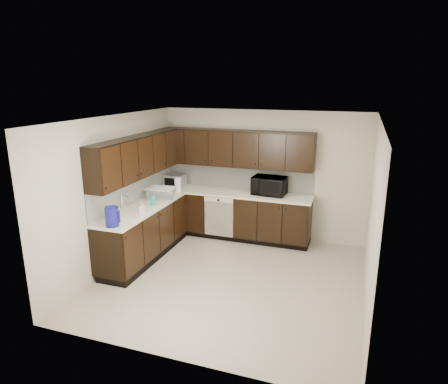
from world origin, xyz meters
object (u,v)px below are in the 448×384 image
object	(u,v)px
microwave	(269,186)
toaster_oven	(175,180)
storage_bin	(161,193)
blue_pitcher	(112,217)
sink	(134,215)

from	to	relation	value
microwave	toaster_oven	world-z (taller)	microwave
storage_bin	blue_pitcher	xyz separation A→B (m)	(0.03, -1.57, 0.06)
sink	toaster_oven	xyz separation A→B (m)	(-0.07, 1.71, 0.18)
sink	microwave	bearing A→B (deg)	43.07
microwave	storage_bin	bearing A→B (deg)	-150.95
microwave	toaster_oven	size ratio (longest dim) A/B	1.56
microwave	storage_bin	world-z (taller)	microwave
sink	toaster_oven	distance (m)	1.72
microwave	blue_pitcher	bearing A→B (deg)	-123.00
blue_pitcher	microwave	bearing A→B (deg)	42.29
toaster_oven	sink	bearing A→B (deg)	-87.31
sink	blue_pitcher	bearing A→B (deg)	-84.48
microwave	blue_pitcher	size ratio (longest dim) A/B	2.08
microwave	sink	bearing A→B (deg)	-133.38
sink	toaster_oven	size ratio (longest dim) A/B	2.05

